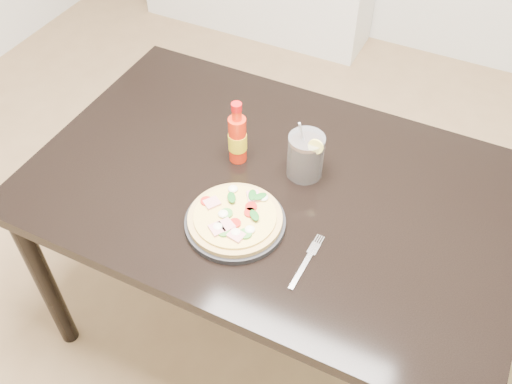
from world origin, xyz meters
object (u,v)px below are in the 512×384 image
at_px(plate, 235,222).
at_px(dining_table, 274,203).
at_px(cola_cup, 305,157).
at_px(hot_sauce_bottle, 237,138).
at_px(fork, 307,260).
at_px(pizza, 235,217).

bearing_deg(plate, dining_table, 80.56).
distance_m(dining_table, plate, 0.21).
distance_m(dining_table, cola_cup, 0.18).
distance_m(plate, hot_sauce_bottle, 0.27).
xyz_separation_m(dining_table, plate, (-0.03, -0.18, 0.09)).
bearing_deg(plate, cola_cup, 71.12).
relative_size(cola_cup, fork, 1.03).
relative_size(dining_table, hot_sauce_bottle, 6.82).
relative_size(hot_sauce_bottle, cola_cup, 1.06).
distance_m(plate, cola_cup, 0.28).
bearing_deg(dining_table, pizza, -99.35).
height_order(dining_table, cola_cup, cola_cup).
height_order(plate, pizza, pizza).
height_order(hot_sauce_bottle, cola_cup, hot_sauce_bottle).
height_order(pizza, hot_sauce_bottle, hot_sauce_bottle).
relative_size(pizza, cola_cup, 1.30).
xyz_separation_m(dining_table, fork, (0.19, -0.21, 0.09)).
distance_m(dining_table, fork, 0.29).
height_order(cola_cup, fork, cola_cup).
bearing_deg(fork, plate, 175.17).
bearing_deg(hot_sauce_bottle, dining_table, -18.16).
height_order(plate, cola_cup, cola_cup).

